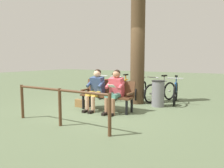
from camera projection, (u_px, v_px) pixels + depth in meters
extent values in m
plane|color=#566647|center=(102.00, 110.00, 6.38)|extent=(40.00, 40.00, 0.00)
cube|color=#51331E|center=(107.00, 96.00, 6.26)|extent=(1.61, 0.49, 0.05)
cube|color=#51331E|center=(110.00, 87.00, 6.40)|extent=(1.60, 0.19, 0.42)
cube|color=#51331E|center=(131.00, 94.00, 5.88)|extent=(0.07, 0.40, 0.05)
cube|color=#51331E|center=(85.00, 90.00, 6.61)|extent=(0.07, 0.40, 0.05)
cylinder|color=black|center=(127.00, 108.00, 5.79)|extent=(0.07, 0.07, 0.40)
cylinder|color=black|center=(83.00, 102.00, 6.49)|extent=(0.07, 0.07, 0.40)
cylinder|color=black|center=(132.00, 105.00, 6.08)|extent=(0.07, 0.07, 0.40)
cylinder|color=black|center=(90.00, 101.00, 6.78)|extent=(0.07, 0.07, 0.40)
cube|color=#D84C59|center=(117.00, 87.00, 6.09)|extent=(0.39, 0.32, 0.55)
sphere|color=#A87554|center=(116.00, 74.00, 6.03)|extent=(0.21, 0.21, 0.21)
sphere|color=black|center=(117.00, 73.00, 6.05)|extent=(0.20, 0.20, 0.20)
cylinder|color=#4C8C7A|center=(117.00, 96.00, 5.89)|extent=(0.16, 0.40, 0.15)
cylinder|color=#A87554|center=(113.00, 107.00, 5.75)|extent=(0.11, 0.11, 0.45)
cube|color=black|center=(111.00, 115.00, 5.68)|extent=(0.10, 0.22, 0.07)
cylinder|color=#D84C59|center=(121.00, 86.00, 5.88)|extent=(0.10, 0.31, 0.23)
cylinder|color=#4C8C7A|center=(110.00, 95.00, 5.99)|extent=(0.16, 0.40, 0.15)
cylinder|color=#A87554|center=(107.00, 106.00, 5.85)|extent=(0.11, 0.11, 0.45)
cube|color=black|center=(105.00, 114.00, 5.78)|extent=(0.10, 0.22, 0.07)
cylinder|color=#D84C59|center=(108.00, 85.00, 6.08)|extent=(0.10, 0.31, 0.23)
cube|color=silver|center=(112.00, 86.00, 5.82)|extent=(0.20, 0.13, 0.09)
cube|color=#334772|center=(98.00, 86.00, 6.40)|extent=(0.39, 0.32, 0.55)
sphere|color=#D8A884|center=(97.00, 74.00, 6.34)|extent=(0.21, 0.21, 0.21)
sphere|color=black|center=(98.00, 72.00, 6.36)|extent=(0.20, 0.20, 0.20)
cylinder|color=gold|center=(97.00, 94.00, 6.20)|extent=(0.16, 0.40, 0.15)
cylinder|color=#D8A884|center=(93.00, 105.00, 6.06)|extent=(0.11, 0.11, 0.45)
cube|color=black|center=(91.00, 112.00, 5.99)|extent=(0.10, 0.22, 0.07)
cylinder|color=#334772|center=(101.00, 84.00, 6.19)|extent=(0.10, 0.31, 0.23)
cylinder|color=gold|center=(91.00, 94.00, 6.30)|extent=(0.16, 0.40, 0.15)
cylinder|color=#D8A884|center=(87.00, 104.00, 6.16)|extent=(0.11, 0.11, 0.45)
cube|color=black|center=(85.00, 111.00, 6.09)|extent=(0.10, 0.22, 0.07)
cylinder|color=#334772|center=(90.00, 84.00, 6.39)|extent=(0.10, 0.31, 0.23)
cube|color=olive|center=(80.00, 103.00, 6.77)|extent=(0.30, 0.14, 0.24)
cylinder|color=#4C3823|center=(138.00, 51.00, 7.18)|extent=(0.47, 0.47, 3.56)
cylinder|color=slate|center=(158.00, 94.00, 6.81)|extent=(0.39, 0.39, 0.80)
cylinder|color=black|center=(158.00, 81.00, 6.76)|extent=(0.41, 0.41, 0.03)
torus|color=black|center=(174.00, 96.00, 6.89)|extent=(0.19, 0.66, 0.66)
cylinder|color=silver|center=(174.00, 96.00, 6.89)|extent=(0.06, 0.07, 0.06)
torus|color=black|center=(176.00, 91.00, 7.84)|extent=(0.19, 0.66, 0.66)
cylinder|color=silver|center=(176.00, 91.00, 7.84)|extent=(0.06, 0.07, 0.06)
cylinder|color=#1E519E|center=(176.00, 82.00, 7.32)|extent=(0.16, 0.63, 0.04)
cylinder|color=#1E519E|center=(176.00, 88.00, 7.27)|extent=(0.16, 0.59, 0.43)
cylinder|color=#1E519E|center=(176.00, 84.00, 7.50)|extent=(0.04, 0.04, 0.55)
cube|color=black|center=(176.00, 76.00, 7.47)|extent=(0.13, 0.23, 0.05)
cylinder|color=#B2B2B7|center=(175.00, 78.00, 6.92)|extent=(0.48, 0.13, 0.03)
torus|color=black|center=(151.00, 94.00, 7.30)|extent=(0.29, 0.64, 0.66)
cylinder|color=silver|center=(151.00, 94.00, 7.30)|extent=(0.07, 0.07, 0.06)
torus|color=black|center=(170.00, 91.00, 7.93)|extent=(0.29, 0.64, 0.66)
cylinder|color=silver|center=(170.00, 91.00, 7.93)|extent=(0.07, 0.07, 0.06)
cylinder|color=silver|center=(161.00, 82.00, 7.57)|extent=(0.26, 0.61, 0.04)
cylinder|color=silver|center=(159.00, 87.00, 7.55)|extent=(0.25, 0.57, 0.43)
cylinder|color=silver|center=(164.00, 84.00, 7.70)|extent=(0.04, 0.04, 0.55)
cube|color=black|center=(164.00, 76.00, 7.66)|extent=(0.16, 0.24, 0.05)
cylinder|color=#B2B2B7|center=(153.00, 77.00, 7.31)|extent=(0.46, 0.20, 0.03)
torus|color=black|center=(138.00, 93.00, 7.36)|extent=(0.18, 0.66, 0.66)
cylinder|color=silver|center=(138.00, 93.00, 7.36)|extent=(0.06, 0.07, 0.06)
torus|color=black|center=(144.00, 90.00, 8.31)|extent=(0.18, 0.66, 0.66)
cylinder|color=silver|center=(144.00, 90.00, 8.31)|extent=(0.06, 0.07, 0.06)
cylinder|color=orange|center=(141.00, 81.00, 7.79)|extent=(0.15, 0.63, 0.04)
cylinder|color=orange|center=(141.00, 87.00, 7.74)|extent=(0.15, 0.59, 0.43)
cylinder|color=orange|center=(142.00, 83.00, 7.97)|extent=(0.04, 0.04, 0.55)
cube|color=black|center=(142.00, 75.00, 7.94)|extent=(0.13, 0.23, 0.05)
cylinder|color=#B2B2B7|center=(138.00, 77.00, 7.39)|extent=(0.48, 0.12, 0.03)
torus|color=black|center=(114.00, 92.00, 7.69)|extent=(0.15, 0.66, 0.66)
cylinder|color=silver|center=(114.00, 92.00, 7.69)|extent=(0.06, 0.07, 0.06)
torus|color=black|center=(130.00, 89.00, 8.48)|extent=(0.15, 0.66, 0.66)
cylinder|color=silver|center=(130.00, 89.00, 8.48)|extent=(0.06, 0.07, 0.06)
cylinder|color=orange|center=(123.00, 80.00, 8.04)|extent=(0.12, 0.63, 0.04)
cylinder|color=orange|center=(122.00, 86.00, 8.00)|extent=(0.12, 0.60, 0.43)
cylinder|color=orange|center=(126.00, 82.00, 8.19)|extent=(0.04, 0.04, 0.55)
cube|color=black|center=(126.00, 75.00, 8.16)|extent=(0.12, 0.23, 0.05)
cylinder|color=#B2B2B7|center=(116.00, 76.00, 7.71)|extent=(0.48, 0.10, 0.03)
torus|color=black|center=(101.00, 90.00, 8.11)|extent=(0.24, 0.65, 0.66)
cylinder|color=silver|center=(101.00, 90.00, 8.11)|extent=(0.06, 0.07, 0.06)
torus|color=black|center=(120.00, 88.00, 8.81)|extent=(0.24, 0.65, 0.66)
cylinder|color=silver|center=(120.00, 88.00, 8.81)|extent=(0.06, 0.07, 0.06)
cylinder|color=#B71414|center=(111.00, 79.00, 8.42)|extent=(0.21, 0.62, 0.04)
cylinder|color=#B71414|center=(110.00, 85.00, 8.39)|extent=(0.20, 0.58, 0.43)
cylinder|color=#B71414|center=(115.00, 81.00, 8.55)|extent=(0.04, 0.04, 0.55)
cube|color=black|center=(115.00, 74.00, 8.52)|extent=(0.15, 0.24, 0.05)
cylinder|color=#B2B2B7|center=(103.00, 76.00, 8.12)|extent=(0.47, 0.16, 0.03)
cylinder|color=#51331E|center=(110.00, 115.00, 4.15)|extent=(0.07, 0.07, 0.85)
cylinder|color=#51331E|center=(60.00, 107.00, 4.81)|extent=(0.07, 0.07, 0.85)
cylinder|color=#51331E|center=(22.00, 101.00, 5.46)|extent=(0.07, 0.07, 0.85)
cylinder|color=#51331E|center=(60.00, 90.00, 4.76)|extent=(2.59, 0.08, 0.06)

